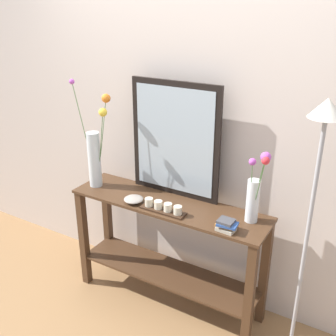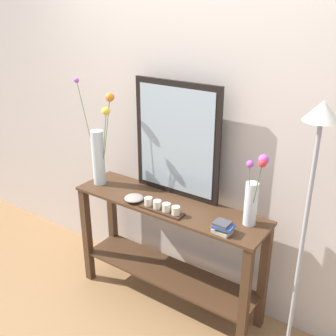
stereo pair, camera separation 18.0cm
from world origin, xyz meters
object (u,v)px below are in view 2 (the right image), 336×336
mirror_leaning (177,140)px  book_stack (222,227)px  vase_right (253,196)px  candle_tray (162,207)px  console_table (168,242)px  floor_lamp (308,204)px  tall_vase_left (99,151)px  decorative_bowl (134,198)px

mirror_leaning → book_stack: mirror_leaning is taller
vase_right → candle_tray: vase_right is taller
console_table → mirror_leaning: 0.74m
floor_lamp → book_stack: bearing=-174.8°
mirror_leaning → floor_lamp: floor_lamp is taller
candle_tray → book_stack: size_ratio=2.31×
tall_vase_left → vase_right: size_ratio=1.67×
candle_tray → floor_lamp: 0.96m
mirror_leaning → book_stack: size_ratio=5.90×
vase_right → decorative_bowl: 0.83m
mirror_leaning → vase_right: (0.62, -0.10, -0.21)m
tall_vase_left → floor_lamp: 1.55m
tall_vase_left → candle_tray: size_ratio=2.52×
candle_tray → decorative_bowl: candle_tray is taller
mirror_leaning → candle_tray: (0.07, -0.27, -0.38)m
tall_vase_left → console_table: bearing=2.3°
book_stack → floor_lamp: size_ratio=0.08×
vase_right → floor_lamp: (0.36, -0.14, 0.11)m
candle_tray → floor_lamp: bearing=2.1°
console_table → mirror_leaning: bearing=103.3°
vase_right → decorative_bowl: (-0.79, -0.17, -0.18)m
console_table → vase_right: bearing=5.6°
tall_vase_left → book_stack: (1.08, -0.10, -0.23)m
candle_tray → decorative_bowl: bearing=178.7°
console_table → decorative_bowl: 0.42m
book_stack → console_table: bearing=165.6°
vase_right → tall_vase_left: bearing=-176.1°
console_table → decorative_bowl: (-0.21, -0.11, 0.34)m
mirror_leaning → book_stack: 0.70m
mirror_leaning → decorative_bowl: mirror_leaning is taller
tall_vase_left → vase_right: (1.19, 0.08, -0.06)m
tall_vase_left → decorative_bowl: bearing=-12.4°
vase_right → candle_tray: 0.60m
floor_lamp → decorative_bowl: bearing=-178.6°
console_table → floor_lamp: bearing=-5.0°
console_table → book_stack: bearing=-14.4°
book_stack → vase_right: bearing=60.8°
mirror_leaning → vase_right: size_ratio=1.69×
candle_tray → floor_lamp: (0.92, 0.03, 0.29)m
tall_vase_left → mirror_leaning: bearing=17.6°
console_table → candle_tray: candle_tray is taller
mirror_leaning → candle_tray: 0.47m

